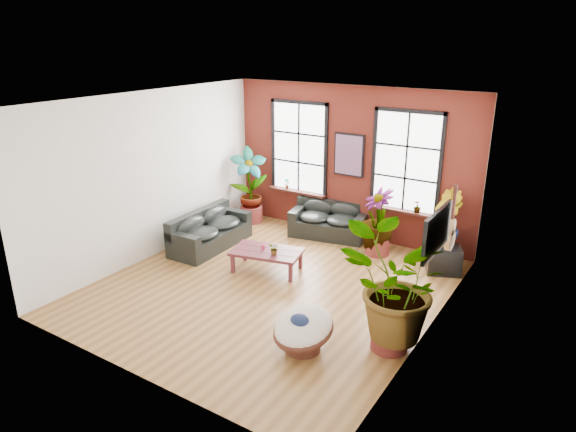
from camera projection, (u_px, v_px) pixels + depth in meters
name	position (u px, v px, depth m)	size (l,w,h in m)	color
room	(275.00, 197.00, 9.33)	(6.04, 6.54, 3.54)	brown
sofa_back	(329.00, 221.00, 12.16)	(1.90, 1.19, 0.81)	black
sofa_left	(209.00, 231.00, 11.54)	(0.93, 2.07, 0.81)	black
coffee_table	(267.00, 253.00, 10.32)	(1.53, 1.10, 0.53)	#511D25
papasan_chair	(303.00, 329.00, 7.72)	(1.18, 1.19, 0.70)	#51281D
poster	(349.00, 155.00, 11.67)	(0.74, 0.06, 0.98)	black
tv_wall_unit	(441.00, 232.00, 8.26)	(0.13, 1.86, 1.20)	black
media_box	(443.00, 259.00, 10.32)	(0.82, 0.77, 0.55)	black
pot_back_left	(251.00, 214.00, 13.11)	(0.69, 0.69, 0.41)	maroon
pot_back_right	(441.00, 254.00, 10.77)	(0.59, 0.59, 0.36)	maroon
pot_right_wall	(390.00, 336.00, 7.81)	(0.73, 0.73, 0.42)	maroon
pot_mid	(377.00, 246.00, 11.19)	(0.68, 0.68, 0.38)	maroon
floor_plant_back_left	(249.00, 183.00, 12.83)	(0.93, 0.63, 1.77)	#174A13
floor_plant_back_right	(443.00, 224.00, 10.53)	(0.79, 0.64, 1.44)	#174A13
floor_plant_right_wall	(393.00, 288.00, 7.53)	(1.58, 1.37, 1.75)	#174A13
floor_plant_mid	(378.00, 219.00, 11.01)	(0.75, 0.75, 1.33)	#174A13
table_plant	(274.00, 249.00, 10.07)	(0.23, 0.20, 0.25)	#174A13
sill_plant_left	(287.00, 183.00, 12.77)	(0.14, 0.10, 0.27)	#174A13
sill_plant_right	(417.00, 206.00, 11.07)	(0.15, 0.15, 0.27)	#174A13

